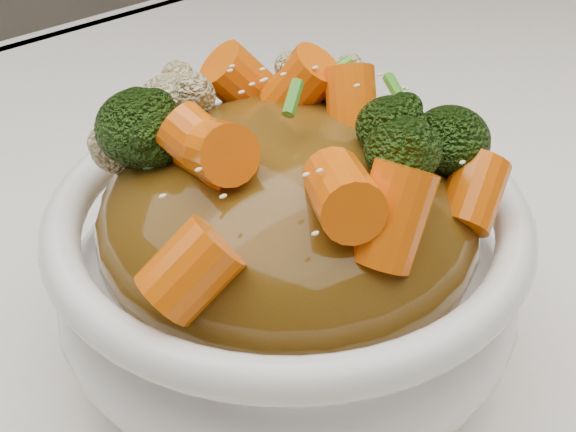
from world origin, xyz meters
TOP-DOWN VIEW (x-y plane):
  - tablecloth at (0.00, 0.00)m, footprint 1.20×0.80m
  - bowl at (-0.01, -0.02)m, footprint 0.25×0.25m
  - sauce_base at (-0.01, -0.02)m, footprint 0.20×0.20m
  - carrots at (-0.01, -0.02)m, footprint 0.20×0.20m
  - broccoli at (-0.01, -0.02)m, footprint 0.20×0.20m
  - cauliflower at (-0.01, -0.02)m, footprint 0.20×0.20m
  - scallions at (-0.01, -0.02)m, footprint 0.15×0.15m
  - sesame_seeds at (-0.01, -0.02)m, footprint 0.18×0.18m

SIDE VIEW (x-z plane):
  - tablecloth at x=0.00m, z-range 0.71..0.75m
  - bowl at x=-0.01m, z-range 0.75..0.83m
  - sauce_base at x=-0.01m, z-range 0.77..0.86m
  - cauliflower at x=-0.01m, z-range 0.86..0.89m
  - broccoli at x=-0.01m, z-range 0.86..0.90m
  - carrots at x=-0.01m, z-range 0.86..0.90m
  - scallions at x=-0.01m, z-range 0.87..0.89m
  - sesame_seeds at x=-0.01m, z-range 0.88..0.88m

